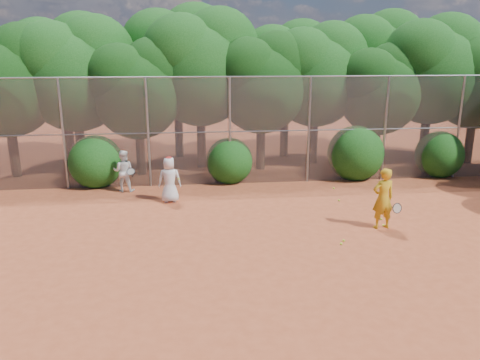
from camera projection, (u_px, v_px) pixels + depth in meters
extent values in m
plane|color=#A34424|center=(288.00, 245.00, 12.25)|extent=(80.00, 80.00, 0.00)
cylinder|color=gray|center=(63.00, 135.00, 16.74)|extent=(0.09, 0.09, 4.00)
cylinder|color=gray|center=(148.00, 133.00, 17.05)|extent=(0.09, 0.09, 4.00)
cylinder|color=gray|center=(230.00, 132.00, 17.36)|extent=(0.09, 0.09, 4.00)
cylinder|color=gray|center=(309.00, 130.00, 17.67)|extent=(0.09, 0.09, 4.00)
cylinder|color=gray|center=(385.00, 129.00, 17.98)|extent=(0.09, 0.09, 4.00)
cylinder|color=gray|center=(459.00, 128.00, 18.29)|extent=(0.09, 0.09, 4.00)
cylinder|color=gray|center=(257.00, 77.00, 16.93)|extent=(20.00, 0.05, 0.05)
cylinder|color=gray|center=(257.00, 131.00, 17.46)|extent=(20.00, 0.04, 0.04)
cube|color=slate|center=(257.00, 131.00, 17.46)|extent=(20.00, 0.02, 4.00)
cylinder|color=black|center=(13.00, 147.00, 18.61)|extent=(0.38, 0.38, 2.38)
sphere|color=black|center=(5.00, 88.00, 17.99)|extent=(3.81, 3.81, 3.81)
sphere|color=black|center=(26.00, 62.00, 18.18)|extent=(3.05, 3.05, 3.05)
cylinder|color=black|center=(80.00, 142.00, 19.33)|extent=(0.38, 0.38, 2.52)
sphere|color=#114411|center=(75.00, 81.00, 18.67)|extent=(4.03, 4.03, 4.03)
sphere|color=#114411|center=(95.00, 55.00, 18.87)|extent=(3.23, 3.23, 3.23)
sphere|color=#114411|center=(52.00, 61.00, 18.09)|extent=(3.02, 3.02, 3.02)
cylinder|color=black|center=(140.00, 148.00, 18.97)|extent=(0.36, 0.36, 2.17)
sphere|color=black|center=(137.00, 95.00, 18.40)|extent=(3.47, 3.47, 3.47)
sphere|color=black|center=(155.00, 72.00, 18.57)|extent=(2.78, 2.78, 2.78)
sphere|color=black|center=(119.00, 78.00, 17.90)|extent=(2.60, 2.60, 2.60)
cylinder|color=black|center=(201.00, 137.00, 20.12)|extent=(0.39, 0.39, 2.66)
sphere|color=#114411|center=(200.00, 75.00, 19.42)|extent=(4.26, 4.26, 4.26)
sphere|color=#114411|center=(219.00, 48.00, 19.64)|extent=(3.40, 3.40, 3.40)
sphere|color=#114411|center=(181.00, 54.00, 18.81)|extent=(3.19, 3.19, 3.19)
cylinder|color=black|center=(261.00, 143.00, 19.85)|extent=(0.37, 0.37, 2.27)
sphere|color=black|center=(261.00, 89.00, 19.26)|extent=(3.64, 3.64, 3.64)
sphere|color=black|center=(278.00, 66.00, 19.44)|extent=(2.91, 2.91, 2.91)
sphere|color=black|center=(247.00, 72.00, 18.74)|extent=(2.73, 2.73, 2.73)
cylinder|color=black|center=(313.00, 136.00, 20.86)|extent=(0.38, 0.38, 2.45)
sphere|color=#114411|center=(316.00, 81.00, 20.22)|extent=(3.92, 3.92, 3.92)
sphere|color=#114411|center=(332.00, 58.00, 20.41)|extent=(3.14, 3.14, 3.14)
sphere|color=#114411|center=(302.00, 63.00, 19.65)|extent=(2.94, 2.94, 2.94)
cylinder|color=black|center=(376.00, 143.00, 20.21)|extent=(0.36, 0.36, 2.10)
sphere|color=black|center=(379.00, 95.00, 19.66)|extent=(3.36, 3.36, 3.36)
sphere|color=black|center=(393.00, 74.00, 19.82)|extent=(2.69, 2.69, 2.69)
sphere|color=black|center=(369.00, 79.00, 19.17)|extent=(2.52, 2.52, 2.52)
cylinder|color=black|center=(424.00, 134.00, 20.97)|extent=(0.39, 0.39, 2.59)
sphere|color=#114411|center=(431.00, 76.00, 20.30)|extent=(4.14, 4.14, 4.14)
sphere|color=#114411|center=(446.00, 52.00, 20.50)|extent=(3.32, 3.32, 3.32)
sphere|color=#114411|center=(420.00, 57.00, 19.70)|extent=(3.11, 3.11, 3.11)
cylinder|color=black|center=(470.00, 137.00, 20.93)|extent=(0.37, 0.37, 2.31)
sphere|color=black|center=(477.00, 86.00, 20.33)|extent=(3.70, 3.70, 3.70)
sphere|color=black|center=(469.00, 69.00, 19.80)|extent=(2.77, 2.77, 2.77)
cylinder|color=black|center=(69.00, 132.00, 21.42)|extent=(0.39, 0.39, 2.62)
sphere|color=#114411|center=(63.00, 75.00, 20.73)|extent=(4.20, 4.20, 4.20)
sphere|color=#114411|center=(83.00, 50.00, 20.94)|extent=(3.36, 3.36, 3.36)
sphere|color=#114411|center=(42.00, 55.00, 20.13)|extent=(3.15, 3.15, 3.15)
cylinder|color=black|center=(179.00, 127.00, 22.10)|extent=(0.40, 0.40, 2.80)
sphere|color=#114411|center=(177.00, 68.00, 21.37)|extent=(4.48, 4.48, 4.48)
sphere|color=#114411|center=(195.00, 43.00, 21.60)|extent=(3.58, 3.58, 3.58)
sphere|color=#114411|center=(158.00, 48.00, 20.73)|extent=(3.36, 3.36, 3.36)
cylinder|color=black|center=(284.00, 130.00, 22.28)|extent=(0.38, 0.38, 2.52)
sphere|color=#114411|center=(286.00, 77.00, 21.62)|extent=(4.03, 4.03, 4.03)
sphere|color=#114411|center=(301.00, 54.00, 21.82)|extent=(3.23, 3.23, 3.23)
sphere|color=#114411|center=(272.00, 59.00, 21.04)|extent=(3.02, 3.02, 3.02)
cylinder|color=black|center=(371.00, 124.00, 23.29)|extent=(0.40, 0.40, 2.73)
sphere|color=#114411|center=(375.00, 69.00, 22.58)|extent=(4.37, 4.37, 4.37)
sphere|color=#114411|center=(390.00, 46.00, 22.79)|extent=(3.49, 3.49, 3.49)
sphere|color=#114411|center=(363.00, 51.00, 21.95)|extent=(3.28, 3.28, 3.28)
sphere|color=#114411|center=(96.00, 159.00, 17.40)|extent=(2.00, 2.00, 2.00)
sphere|color=#114411|center=(229.00, 159.00, 17.94)|extent=(1.80, 1.80, 1.80)
sphere|color=#114411|center=(356.00, 151.00, 18.41)|extent=(2.20, 2.20, 2.20)
sphere|color=#114411|center=(440.00, 153.00, 18.81)|extent=(1.90, 1.90, 1.90)
imported|color=gold|center=(383.00, 199.00, 13.17)|extent=(0.69, 0.50, 1.77)
torus|color=black|center=(397.00, 208.00, 13.08)|extent=(0.31, 0.14, 0.30)
cylinder|color=black|center=(392.00, 207.00, 13.29)|extent=(0.09, 0.28, 0.08)
imported|color=silver|center=(170.00, 180.00, 15.53)|extent=(0.77, 0.51, 1.54)
ellipsoid|color=#A61F17|center=(169.00, 158.00, 15.33)|extent=(0.22, 0.22, 0.13)
sphere|color=#B8E129|center=(178.00, 179.00, 15.34)|extent=(0.07, 0.07, 0.07)
imported|color=white|center=(123.00, 171.00, 16.72)|extent=(0.78, 0.63, 1.50)
torus|color=black|center=(131.00, 172.00, 16.45)|extent=(0.32, 0.26, 0.23)
cylinder|color=black|center=(132.00, 175.00, 16.64)|extent=(0.05, 0.22, 0.22)
sphere|color=#B8E129|center=(381.00, 219.00, 14.02)|extent=(0.07, 0.07, 0.07)
sphere|color=#B8E129|center=(339.00, 200.00, 15.78)|extent=(0.07, 0.07, 0.07)
sphere|color=#B8E129|center=(344.00, 241.00, 12.42)|extent=(0.07, 0.07, 0.07)
sphere|color=#B8E129|center=(383.00, 225.00, 13.52)|extent=(0.07, 0.07, 0.07)
sphere|color=#B8E129|center=(341.00, 244.00, 12.22)|extent=(0.07, 0.07, 0.07)
sphere|color=#B8E129|center=(334.00, 188.00, 17.16)|extent=(0.07, 0.07, 0.07)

